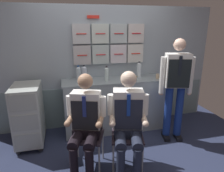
{
  "coord_description": "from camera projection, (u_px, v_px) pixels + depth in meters",
  "views": [
    {
      "loc": [
        -0.69,
        -2.16,
        1.81
      ],
      "look_at": [
        -0.03,
        0.5,
        0.99
      ],
      "focal_mm": 32.37,
      "sensor_mm": 36.0,
      "label": 1
    }
  ],
  "objects": [
    {
      "name": "sparkling_bottle_green",
      "position": [
        78.0,
        73.0,
        3.43
      ],
      "size": [
        0.08,
        0.08,
        0.25
      ],
      "color": "silver",
      "rests_on": "galley_counter"
    },
    {
      "name": "folding_chair_left",
      "position": [
        88.0,
        127.0,
        2.66
      ],
      "size": [
        0.51,
        0.51,
        0.86
      ],
      "color": "#A8AAAF",
      "rests_on": "ground"
    },
    {
      "name": "ground",
      "position": [
        123.0,
        169.0,
        2.69
      ],
      "size": [
        4.8,
        4.8,
        0.04
      ],
      "primitive_type": "cube",
      "color": "#242B45"
    },
    {
      "name": "coffee_cup_white",
      "position": [
        158.0,
        76.0,
        3.52
      ],
      "size": [
        0.06,
        0.06,
        0.08
      ],
      "color": "#C8AB88",
      "rests_on": "galley_counter"
    },
    {
      "name": "paper_cup_blue",
      "position": [
        134.0,
        79.0,
        3.38
      ],
      "size": [
        0.07,
        0.07,
        0.06
      ],
      "color": "tan",
      "rests_on": "galley_counter"
    },
    {
      "name": "water_bottle_short",
      "position": [
        139.0,
        70.0,
        3.59
      ],
      "size": [
        0.08,
        0.08,
        0.28
      ],
      "color": "silver",
      "rests_on": "galley_counter"
    },
    {
      "name": "galley_counter",
      "position": [
        114.0,
        104.0,
        3.61
      ],
      "size": [
        1.77,
        0.53,
        0.92
      ],
      "color": "#919FA6",
      "rests_on": "ground"
    },
    {
      "name": "galley_bulkhead",
      "position": [
        103.0,
        69.0,
        3.66
      ],
      "size": [
        4.2,
        0.14,
        2.15
      ],
      "color": "#93A2AF",
      "rests_on": "ground"
    },
    {
      "name": "crew_member_standing",
      "position": [
        176.0,
        82.0,
        3.14
      ],
      "size": [
        0.51,
        0.33,
        1.64
      ],
      "color": "black",
      "rests_on": "ground"
    },
    {
      "name": "snack_banana",
      "position": [
        133.0,
        78.0,
        3.52
      ],
      "size": [
        0.17,
        0.1,
        0.04
      ],
      "color": "yellow",
      "rests_on": "galley_counter"
    },
    {
      "name": "crew_member_left",
      "position": [
        85.0,
        121.0,
        2.46
      ],
      "size": [
        0.53,
        0.67,
        1.27
      ],
      "color": "black",
      "rests_on": "ground"
    },
    {
      "name": "folding_chair_right",
      "position": [
        127.0,
        127.0,
        2.67
      ],
      "size": [
        0.49,
        0.49,
        0.86
      ],
      "color": "#A8AAAF",
      "rests_on": "ground"
    },
    {
      "name": "crew_member_right",
      "position": [
        128.0,
        119.0,
        2.46
      ],
      "size": [
        0.53,
        0.68,
        1.3
      ],
      "color": "black",
      "rests_on": "ground"
    },
    {
      "name": "water_bottle_clear",
      "position": [
        107.0,
        74.0,
        3.37
      ],
      "size": [
        0.06,
        0.06,
        0.25
      ],
      "color": "silver",
      "rests_on": "galley_counter"
    },
    {
      "name": "service_trolley",
      "position": [
        29.0,
        114.0,
        3.1
      ],
      "size": [
        0.4,
        0.65,
        0.96
      ],
      "color": "black",
      "rests_on": "ground"
    },
    {
      "name": "water_bottle_blue_cap",
      "position": [
        84.0,
        74.0,
        3.26
      ],
      "size": [
        0.08,
        0.08,
        0.29
      ],
      "color": "silver",
      "rests_on": "galley_counter"
    }
  ]
}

